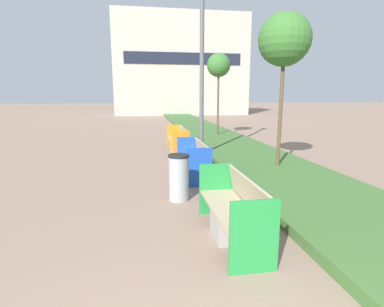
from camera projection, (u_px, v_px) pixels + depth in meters
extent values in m
cube|color=#426B33|center=(224.00, 142.00, 13.49)|extent=(2.80, 120.00, 0.18)
cube|color=#B2AD9E|center=(180.00, 66.00, 34.50)|extent=(14.79, 5.67, 10.95)
cube|color=#1E2333|center=(184.00, 58.00, 31.60)|extent=(12.42, 0.08, 1.20)
cube|color=#9E9B96|center=(231.00, 224.00, 4.57)|extent=(0.52, 0.60, 0.42)
cube|color=tan|center=(231.00, 210.00, 4.52)|extent=(0.58, 1.88, 0.05)
cube|color=tan|center=(249.00, 193.00, 4.52)|extent=(0.14, 1.81, 0.48)
cube|color=#238C3D|center=(254.00, 237.00, 3.59)|extent=(0.62, 0.04, 0.94)
cube|color=#238C3D|center=(216.00, 189.00, 5.45)|extent=(0.62, 0.04, 0.94)
cube|color=#9E9B96|center=(193.00, 169.00, 8.05)|extent=(0.52, 0.60, 0.42)
cube|color=tan|center=(193.00, 160.00, 8.01)|extent=(0.58, 1.88, 0.05)
cube|color=tan|center=(203.00, 150.00, 8.00)|extent=(0.14, 1.81, 0.48)
cube|color=blue|center=(199.00, 168.00, 7.07)|extent=(0.62, 0.04, 0.94)
cube|color=blue|center=(188.00, 153.00, 8.93)|extent=(0.62, 0.04, 0.94)
cube|color=#9E9B96|center=(178.00, 146.00, 11.59)|extent=(0.52, 0.60, 0.42)
cube|color=tan|center=(177.00, 141.00, 11.55)|extent=(0.58, 2.12, 0.05)
cube|color=tan|center=(184.00, 134.00, 11.54)|extent=(0.14, 2.04, 0.48)
cube|color=orange|center=(181.00, 144.00, 10.49)|extent=(0.62, 0.04, 0.94)
cube|color=orange|center=(175.00, 136.00, 12.59)|extent=(0.62, 0.04, 0.94)
cylinder|color=#9EA0A5|center=(179.00, 179.00, 6.17)|extent=(0.41, 0.41, 0.91)
cylinder|color=black|center=(179.00, 156.00, 6.08)|extent=(0.43, 0.43, 0.05)
cylinder|color=#56595B|center=(202.00, 42.00, 9.55)|extent=(0.14, 0.14, 7.67)
cylinder|color=brown|center=(280.00, 115.00, 8.32)|extent=(0.10, 0.10, 3.22)
sphere|color=#38702D|center=(285.00, 39.00, 7.94)|extent=(1.40, 1.40, 1.40)
cylinder|color=brown|center=(218.00, 105.00, 15.21)|extent=(0.10, 0.10, 3.31)
sphere|color=#38702D|center=(219.00, 65.00, 14.84)|extent=(1.17, 1.17, 1.17)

